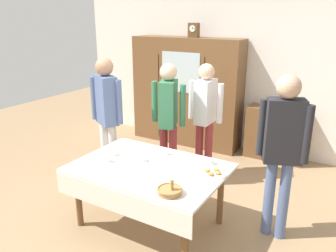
% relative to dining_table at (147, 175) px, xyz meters
% --- Properties ---
extents(ground_plane, '(12.00, 12.00, 0.00)m').
position_rel_dining_table_xyz_m(ground_plane, '(0.00, 0.24, -0.63)').
color(ground_plane, '#997A56').
rests_on(ground_plane, ground).
extents(back_wall, '(6.40, 0.10, 2.70)m').
position_rel_dining_table_xyz_m(back_wall, '(0.00, 2.89, 0.72)').
color(back_wall, silver).
rests_on(back_wall, ground).
extents(dining_table, '(1.63, 1.14, 0.72)m').
position_rel_dining_table_xyz_m(dining_table, '(0.00, 0.00, 0.00)').
color(dining_table, brown).
rests_on(dining_table, ground).
extents(wall_cabinet, '(2.03, 0.46, 1.92)m').
position_rel_dining_table_xyz_m(wall_cabinet, '(-0.90, 2.59, 0.33)').
color(wall_cabinet, brown).
rests_on(wall_cabinet, ground).
extents(mantel_clock, '(0.18, 0.11, 0.24)m').
position_rel_dining_table_xyz_m(mantel_clock, '(-0.78, 2.59, 1.41)').
color(mantel_clock, brown).
rests_on(mantel_clock, wall_cabinet).
extents(bookshelf_low, '(0.94, 0.35, 0.86)m').
position_rel_dining_table_xyz_m(bookshelf_low, '(0.73, 2.64, -0.20)').
color(bookshelf_low, brown).
rests_on(bookshelf_low, ground).
extents(book_stack, '(0.17, 0.22, 0.11)m').
position_rel_dining_table_xyz_m(book_stack, '(0.73, 2.64, 0.29)').
color(book_stack, '#B29333').
rests_on(book_stack, bookshelf_low).
extents(tea_cup_back_edge, '(0.13, 0.13, 0.06)m').
position_rel_dining_table_xyz_m(tea_cup_back_edge, '(0.55, 0.43, 0.12)').
color(tea_cup_back_edge, silver).
rests_on(tea_cup_back_edge, dining_table).
extents(tea_cup_far_left, '(0.13, 0.13, 0.06)m').
position_rel_dining_table_xyz_m(tea_cup_far_left, '(-0.47, -0.11, 0.12)').
color(tea_cup_far_left, white).
rests_on(tea_cup_far_left, dining_table).
extents(tea_cup_far_right, '(0.13, 0.13, 0.06)m').
position_rel_dining_table_xyz_m(tea_cup_far_right, '(-0.14, 0.11, 0.12)').
color(tea_cup_far_right, white).
rests_on(tea_cup_far_right, dining_table).
extents(tea_cup_mid_right, '(0.13, 0.13, 0.06)m').
position_rel_dining_table_xyz_m(tea_cup_mid_right, '(-0.02, 0.41, 0.12)').
color(tea_cup_mid_right, white).
rests_on(tea_cup_mid_right, dining_table).
extents(tea_cup_center, '(0.13, 0.13, 0.06)m').
position_rel_dining_table_xyz_m(tea_cup_center, '(-0.53, 0.07, 0.12)').
color(tea_cup_center, white).
rests_on(tea_cup_center, dining_table).
extents(bread_basket, '(0.24, 0.24, 0.16)m').
position_rel_dining_table_xyz_m(bread_basket, '(0.49, -0.36, 0.13)').
color(bread_basket, '#9E7542').
rests_on(bread_basket, dining_table).
extents(pastry_plate, '(0.28, 0.28, 0.05)m').
position_rel_dining_table_xyz_m(pastry_plate, '(0.67, 0.22, 0.10)').
color(pastry_plate, white).
rests_on(pastry_plate, dining_table).
extents(spoon_center, '(0.12, 0.02, 0.01)m').
position_rel_dining_table_xyz_m(spoon_center, '(-0.23, -0.13, 0.09)').
color(spoon_center, silver).
rests_on(spoon_center, dining_table).
extents(spoon_mid_left, '(0.12, 0.02, 0.01)m').
position_rel_dining_table_xyz_m(spoon_mid_left, '(0.17, -0.20, 0.09)').
color(spoon_mid_left, silver).
rests_on(spoon_mid_left, dining_table).
extents(spoon_front_edge, '(0.12, 0.02, 0.01)m').
position_rel_dining_table_xyz_m(spoon_front_edge, '(0.64, -0.15, 0.09)').
color(spoon_front_edge, silver).
rests_on(spoon_front_edge, dining_table).
extents(person_by_cabinet, '(0.52, 0.36, 1.66)m').
position_rel_dining_table_xyz_m(person_by_cabinet, '(-0.01, 1.49, 0.38)').
color(person_by_cabinet, '#933338').
rests_on(person_by_cabinet, ground).
extents(person_behind_table_right, '(0.52, 0.32, 1.76)m').
position_rel_dining_table_xyz_m(person_behind_table_right, '(1.26, 0.56, 0.45)').
color(person_behind_table_right, slate).
rests_on(person_behind_table_right, ground).
extents(person_near_right_end, '(0.52, 0.41, 1.69)m').
position_rel_dining_table_xyz_m(person_near_right_end, '(-0.37, 1.07, 0.40)').
color(person_near_right_end, '#933338').
rests_on(person_near_right_end, ground).
extents(person_beside_shelf, '(0.52, 0.35, 1.77)m').
position_rel_dining_table_xyz_m(person_beside_shelf, '(-1.08, 0.62, 0.45)').
color(person_beside_shelf, silver).
rests_on(person_beside_shelf, ground).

